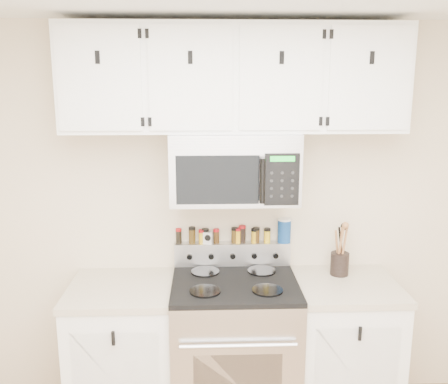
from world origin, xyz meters
The scene contains 20 objects.
back_wall centered at (0.00, 1.75, 1.25)m, with size 3.50×0.01×2.50m, color beige.
range centered at (0.00, 1.43, 0.49)m, with size 0.76×0.65×1.10m.
base_cabinet_left centered at (-0.69, 1.45, 0.46)m, with size 0.64×0.62×0.92m.
base_cabinet_right centered at (0.69, 1.45, 0.46)m, with size 0.64×0.62×0.92m.
microwave centered at (0.00, 1.55, 1.63)m, with size 0.76×0.44×0.42m.
upper_cabinets centered at (0.00, 1.58, 2.15)m, with size 2.00×0.35×0.62m.
utensil_crock centered at (0.68, 1.58, 1.01)m, with size 0.12×0.12×0.34m.
kitchen_timer centered at (-0.16, 1.71, 1.14)m, with size 0.07×0.06×0.08m, color silver.
salt_canister centered at (0.34, 1.71, 1.18)m, with size 0.09×0.09×0.16m.
spice_jar_0 centered at (-0.35, 1.71, 1.15)m, with size 0.04×0.04×0.10m.
spice_jar_1 centered at (-0.26, 1.71, 1.16)m, with size 0.04×0.04×0.11m.
spice_jar_2 centered at (-0.20, 1.71, 1.15)m, with size 0.04×0.04×0.09m.
spice_jar_3 centered at (-0.18, 1.71, 1.15)m, with size 0.05×0.05×0.10m.
spice_jar_4 centered at (-0.10, 1.71, 1.15)m, with size 0.04×0.04×0.09m.
spice_jar_5 centered at (0.01, 1.71, 1.15)m, with size 0.04×0.04×0.10m.
spice_jar_6 centered at (0.04, 1.71, 1.15)m, with size 0.05×0.05×0.10m.
spice_jar_7 centered at (0.07, 1.71, 1.16)m, with size 0.04×0.04×0.12m.
spice_jar_8 centered at (0.15, 1.71, 1.15)m, with size 0.05×0.05×0.09m.
spice_jar_9 centered at (0.16, 1.71, 1.15)m, with size 0.05×0.05×0.10m.
spice_jar_10 centered at (0.23, 1.71, 1.15)m, with size 0.04×0.04×0.10m.
Camera 1 is at (-0.17, -1.40, 2.14)m, focal length 40.00 mm.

